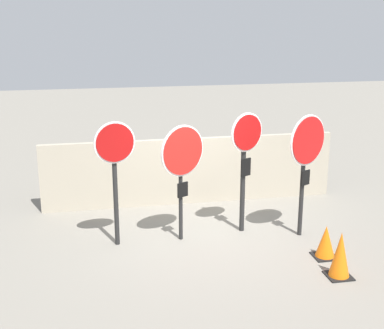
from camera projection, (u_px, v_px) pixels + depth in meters
ground_plane at (208, 234)px, 9.68m from camera, size 40.00×40.00×0.00m
fence_back at (191, 171)px, 11.09m from camera, size 6.09×0.12×1.39m
stop_sign_0 at (115, 160)px, 8.80m from camera, size 0.68×0.21×2.17m
stop_sign_1 at (182, 159)px, 9.02m from camera, size 0.79×0.44×2.06m
stop_sign_2 at (245, 152)px, 9.40m from camera, size 0.63×0.32×2.20m
stop_sign_3 at (307, 151)px, 9.18m from camera, size 0.79×0.45×2.21m
traffic_cone_0 at (340, 255)px, 8.02m from camera, size 0.38×0.38×0.72m
traffic_cone_1 at (326, 242)px, 8.70m from camera, size 0.38×0.38×0.54m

